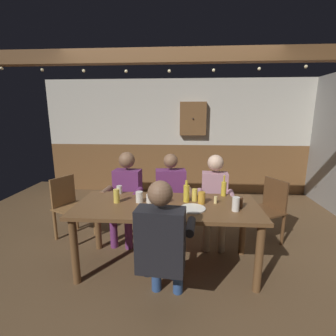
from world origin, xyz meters
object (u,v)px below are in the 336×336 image
at_px(person_3, 162,242).
at_px(wall_dart_cabinet, 193,119).
at_px(pint_glass_1, 149,198).
at_px(pint_glass_5, 236,204).
at_px(person_0, 126,192).
at_px(pint_glass_7, 195,195).
at_px(dining_table, 167,213).
at_px(condiment_caddy, 168,214).
at_px(chair_empty_near_left, 268,208).
at_px(plate_1, 193,208).
at_px(pint_glass_8, 161,198).
at_px(chair_empty_near_right, 70,205).
at_px(pint_glass_3, 117,196).
at_px(bottle_1, 224,188).
at_px(pint_glass_0, 202,198).
at_px(plate_0, 143,216).
at_px(pint_glass_4, 139,197).
at_px(person_1, 171,194).
at_px(table_candle, 216,200).
at_px(bottle_0, 186,193).
at_px(pint_glass_2, 240,202).
at_px(person_2, 214,196).
at_px(pint_glass_6, 119,190).

bearing_deg(person_3, wall_dart_cabinet, 89.79).
height_order(pint_glass_1, pint_glass_5, pint_glass_5).
height_order(person_0, pint_glass_7, person_0).
xyz_separation_m(dining_table, condiment_caddy, (0.03, -0.31, 0.13)).
relative_size(chair_empty_near_left, plate_1, 3.24).
height_order(plate_1, pint_glass_8, pint_glass_8).
relative_size(pint_glass_8, wall_dart_cabinet, 0.21).
bearing_deg(pint_glass_1, chair_empty_near_right, 153.96).
xyz_separation_m(pint_glass_3, pint_glass_5, (1.30, -0.16, -0.00)).
height_order(bottle_1, wall_dart_cabinet, wall_dart_cabinet).
distance_m(person_3, pint_glass_8, 0.67).
bearing_deg(pint_glass_5, pint_glass_0, 150.16).
relative_size(person_3, plate_0, 6.17).
xyz_separation_m(pint_glass_4, pint_glass_8, (0.26, -0.06, 0.01)).
xyz_separation_m(chair_empty_near_left, pint_glass_8, (-1.41, -0.72, 0.37)).
bearing_deg(condiment_caddy, wall_dart_cabinet, 84.00).
bearing_deg(pint_glass_7, bottle_1, 29.72).
height_order(chair_empty_near_right, pint_glass_0, pint_glass_0).
relative_size(person_3, pint_glass_3, 8.01).
distance_m(condiment_caddy, pint_glass_5, 0.71).
bearing_deg(pint_glass_0, pint_glass_5, -29.84).
xyz_separation_m(person_0, pint_glass_3, (0.04, -0.62, 0.16)).
relative_size(pint_glass_3, pint_glass_5, 1.05).
bearing_deg(condiment_caddy, person_1, 91.51).
bearing_deg(table_candle, bottle_0, 174.42).
xyz_separation_m(person_1, pint_glass_7, (0.30, -0.51, 0.17)).
relative_size(person_0, pint_glass_3, 8.00).
distance_m(person_1, table_candle, 0.80).
distance_m(pint_glass_3, pint_glass_4, 0.26).
xyz_separation_m(person_3, pint_glass_0, (0.38, 0.72, 0.16)).
distance_m(person_0, condiment_caddy, 1.16).
bearing_deg(pint_glass_4, wall_dart_cabinet, 76.04).
height_order(pint_glass_2, pint_glass_4, pint_glass_4).
bearing_deg(chair_empty_near_left, table_candle, 100.41).
xyz_separation_m(person_0, person_3, (0.62, -1.30, -0.00)).
bearing_deg(wall_dart_cabinet, chair_empty_near_left, -64.20).
xyz_separation_m(person_0, chair_empty_near_left, (1.97, 0.07, -0.21)).
xyz_separation_m(plate_0, plate_1, (0.49, 0.23, 0.00)).
xyz_separation_m(person_2, pint_glass_6, (-1.23, -0.30, 0.15)).
height_order(person_0, pint_glass_4, person_0).
bearing_deg(table_candle, plate_1, -143.69).
distance_m(plate_1, pint_glass_6, 1.02).
distance_m(person_2, chair_empty_near_left, 0.78).
relative_size(bottle_0, pint_glass_4, 2.02).
relative_size(person_1, pint_glass_3, 7.89).
relative_size(pint_glass_4, wall_dart_cabinet, 0.18).
bearing_deg(pint_glass_0, bottle_1, 44.42).
distance_m(pint_glass_2, pint_glass_4, 1.11).
xyz_separation_m(person_2, person_3, (-0.60, -1.29, 0.01)).
distance_m(bottle_1, pint_glass_6, 1.30).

